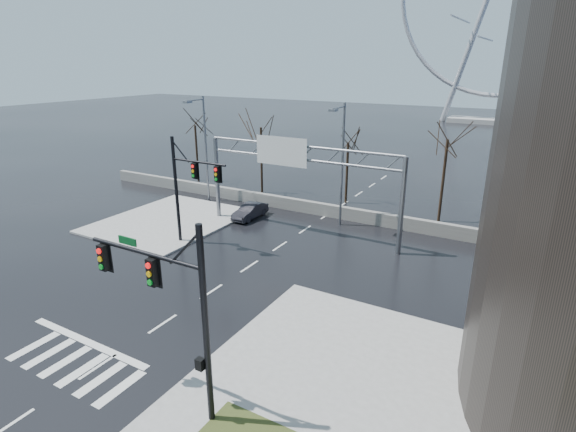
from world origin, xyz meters
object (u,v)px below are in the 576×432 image
Objects in this scene: signal_mast_near at (174,300)px; signal_mast_far at (187,182)px; sign_gantry at (295,169)px; car at (250,211)px.

signal_mast_near is 17.03m from signal_mast_far.
signal_mast_far is 8.14m from sign_gantry.
signal_mast_far is 8.33m from car.
signal_mast_near is at bearing -61.36° from car.
signal_mast_near reaches higher than sign_gantry.
signal_mast_far is at bearing -92.14° from car.
signal_mast_far is (-11.01, 13.00, -0.04)m from signal_mast_near.
car is at bearing 117.76° from signal_mast_near.
signal_mast_far is at bearing -132.47° from sign_gantry.
sign_gantry reaches higher than car.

